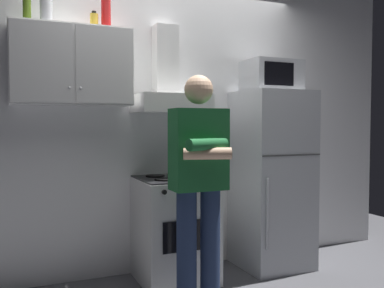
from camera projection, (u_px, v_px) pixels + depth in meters
name	position (u px, v px, depth m)	size (l,w,h in m)	color
back_wall_tiled	(166.00, 119.00, 3.82)	(4.80, 0.10, 2.70)	white
upper_cabinet	(71.00, 66.00, 3.26)	(0.90, 0.37, 0.60)	silver
stove_oven	(175.00, 229.00, 3.52)	(0.60, 0.62, 0.87)	white
range_hood	(169.00, 89.00, 3.58)	(0.60, 0.44, 0.75)	white
refrigerator	(272.00, 179.00, 3.88)	(0.60, 0.62, 1.60)	silver
microwave	(271.00, 76.00, 3.85)	(0.48, 0.37, 0.28)	#B7BABF
person_standing	(199.00, 183.00, 2.92)	(0.38, 0.33, 1.64)	navy
bottle_spice_jar	(94.00, 21.00, 3.31)	(0.06, 0.06, 0.14)	gold
bottle_olive_oil	(27.00, 10.00, 3.16)	(0.06, 0.06, 0.22)	#4C6B19
bottle_canister_steel	(46.00, 12.00, 3.18)	(0.09, 0.09, 0.20)	#B2B5BA
bottle_soda_red	(106.00, 15.00, 3.36)	(0.08, 0.08, 0.25)	red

